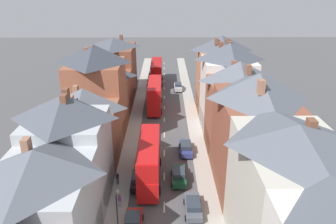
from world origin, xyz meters
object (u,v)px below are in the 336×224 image
pedestrian_mid_left (120,200)px  car_mid_black (179,175)px  car_far_grey (151,82)px  car_near_blue (193,206)px  double_decker_bus_lead (155,95)px  car_parked_left_b (138,180)px  double_decker_bus_mid_street (149,160)px  double_decker_bus_far_approaching (157,72)px  pedestrian_mid_right (117,178)px  car_parked_left_a (152,75)px  street_lamp (118,215)px  car_near_silver (178,87)px  car_parked_right_b (186,148)px  car_mid_white (133,222)px

pedestrian_mid_left → car_mid_black: bearing=37.2°
car_far_grey → car_near_blue: bearing=-82.2°
double_decker_bus_lead → car_parked_left_b: (-1.29, -25.67, -1.98)m
car_parked_left_b → car_near_blue: bearing=-38.3°
double_decker_bus_mid_street → car_far_grey: bearing=91.9°
double_decker_bus_far_approaching → car_parked_left_b: 41.80m
pedestrian_mid_right → double_decker_bus_lead: bearing=81.4°
car_parked_left_b → car_parked_left_a: bearing=90.0°
double_decker_bus_mid_street → double_decker_bus_far_approaching: 40.30m
double_decker_bus_mid_street → pedestrian_mid_right: bearing=-162.5°
double_decker_bus_lead → car_mid_black: bearing=-81.7°
double_decker_bus_mid_street → street_lamp: size_ratio=1.96×
double_decker_bus_far_approaching → car_near_blue: bearing=-84.0°
car_near_silver → car_far_grey: (-6.20, 3.75, -0.05)m
double_decker_bus_far_approaching → car_parked_right_b: 34.05m
car_near_blue → car_parked_left_a: (-6.20, 51.14, 0.01)m
double_decker_bus_far_approaching → car_far_grey: bearing=-134.3°
car_far_grey → car_mid_black: bearing=-82.9°
street_lamp → car_parked_left_b: bearing=82.9°
double_decker_bus_lead → double_decker_bus_mid_street: bearing=-90.0°
double_decker_bus_lead → car_near_silver: double_decker_bus_lead is taller
car_mid_white → car_parked_right_b: size_ratio=0.85×
car_mid_white → car_far_grey: (0.00, 47.64, 0.00)m
car_mid_black → car_parked_right_b: (1.30, 7.13, -0.04)m
pedestrian_mid_right → car_mid_white: bearing=-71.1°
car_mid_black → car_parked_right_b: car_mid_black is taller
car_near_blue → car_mid_black: bearing=102.5°
car_near_blue → car_far_grey: car_far_grey is taller
double_decker_bus_lead → car_parked_left_a: (-1.29, 20.59, -2.01)m
pedestrian_mid_right → double_decker_bus_far_approaching: bearing=84.7°
car_mid_white → car_parked_right_b: car_parked_right_b is taller
car_mid_black → car_near_blue: bearing=-77.5°
car_mid_white → car_parked_left_b: bearing=90.0°
car_near_silver → car_far_grey: car_near_silver is taller
car_parked_left_b → car_mid_white: bearing=-90.0°
car_parked_right_b → car_near_blue: bearing=-90.0°
pedestrian_mid_right → car_parked_left_a: bearing=86.8°
double_decker_bus_far_approaching → car_mid_white: size_ratio=2.83×
double_decker_bus_mid_street → street_lamp: (-2.44, -10.61, 0.43)m
car_parked_left_a → pedestrian_mid_left: pedestrian_mid_left is taller
car_parked_left_b → street_lamp: 9.56m
car_mid_white → pedestrian_mid_left: 3.61m
car_near_silver → pedestrian_mid_right: pedestrian_mid_right is taller
car_near_silver → car_mid_white: size_ratio=1.12×
street_lamp → car_parked_left_a: bearing=88.8°
car_parked_right_b → pedestrian_mid_right: (-8.75, -7.88, 0.22)m
double_decker_bus_mid_street → car_parked_left_a: double_decker_bus_mid_street is taller
car_parked_left_a → pedestrian_mid_right: 46.10m
car_parked_right_b → car_parked_left_b: bearing=-127.4°
car_parked_right_b → double_decker_bus_far_approaching: bearing=98.3°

